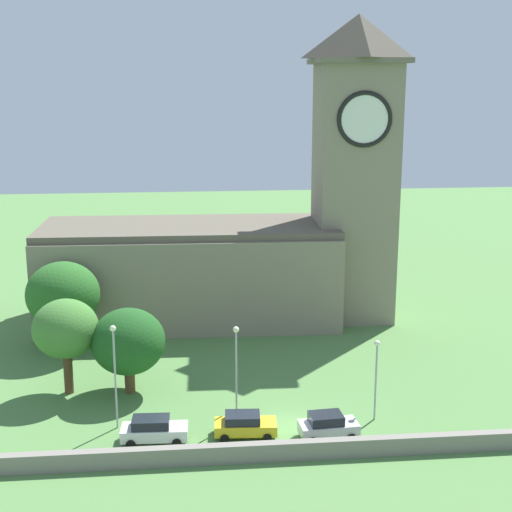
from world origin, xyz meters
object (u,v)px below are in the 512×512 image
Objects in this scene: car_yellow at (245,425)px; tree_churchyard at (63,295)px; streetlamp_west_mid at (114,361)px; streetlamp_east_mid at (376,366)px; tree_riverside_east at (66,329)px; church at (245,237)px; car_white at (154,430)px; car_silver at (328,426)px; tree_by_tower at (128,342)px; streetlamp_central at (236,359)px.

tree_churchyard reaches higher than car_yellow.
streetlamp_west_mid is 1.26× the size of streetlamp_east_mid.
car_yellow is at bearing -33.10° from tree_riverside_east.
tree_churchyard is at bearing 129.37° from car_yellow.
church reaches higher than streetlamp_west_mid.
tree_churchyard is (-24.67, 16.64, 1.18)m from streetlamp_east_mid.
church is at bearing 85.03° from car_yellow.
car_white is 16.46m from streetlamp_east_mid.
streetlamp_east_mid is at bearing -33.99° from tree_churchyard.
car_silver is at bearing -42.80° from tree_churchyard.
car_yellow is at bearing 170.97° from car_silver.
church is at bearing 72.05° from car_white.
tree_churchyard is at bearing 99.77° from tree_riverside_east.
car_white is at bearing -51.91° from tree_riverside_east.
tree_by_tower reaches higher than car_silver.
tree_by_tower is (-2.18, 8.56, 3.36)m from car_white.
church is 5.28× the size of tree_by_tower.
tree_by_tower is (-18.19, 6.69, 0.09)m from streetlamp_east_mid.
streetlamp_central is at bearing 0.55° from streetlamp_west_mid.
tree_by_tower is (-8.08, 6.07, -0.59)m from streetlamp_central.
streetlamp_central is at bearing 176.50° from streetlamp_east_mid.
car_white is at bearing -64.93° from tree_churchyard.
car_yellow is 24.04m from tree_churchyard.
church is 4.72× the size of streetlamp_west_mid.
tree_by_tower is at bearing 147.04° from car_silver.
streetlamp_central is 1.19× the size of streetlamp_east_mid.
car_silver is at bearing -3.11° from car_white.
car_yellow is (6.32, 0.25, -0.06)m from car_white.
tree_churchyard reaches higher than streetlamp_central.
streetlamp_central is 10.13m from tree_by_tower.
streetlamp_east_mid is (7.41, -24.69, -4.40)m from church.
car_white is at bearing -157.17° from streetlamp_central.
church is 26.89m from streetlamp_west_mid.
streetlamp_west_mid reaches higher than streetlamp_central.
streetlamp_west_mid is at bearing -115.04° from church.
streetlamp_central is at bearing -36.92° from tree_by_tower.
tree_riverside_east is (-19.04, 9.59, 4.43)m from car_silver.
streetlamp_east_mid is at bearing -3.50° from streetlamp_central.
car_silver reaches higher than car_white.
car_yellow is 0.72× the size of streetlamp_east_mid.
car_white reaches higher than car_yellow.
streetlamp_west_mid reaches higher than streetlamp_east_mid.
tree_churchyard is (-8.65, 18.50, 4.46)m from car_white.
car_white is 7.53m from streetlamp_central.
tree_riverside_east is at bearing 175.51° from tree_by_tower.
streetlamp_west_mid is at bearing -94.64° from tree_by_tower.
streetlamp_central is (-0.41, 2.23, 4.02)m from car_yellow.
streetlamp_central is 1.06× the size of tree_by_tower.
car_yellow is 12.36m from tree_by_tower.
car_yellow is at bearing -13.45° from streetlamp_west_mid.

